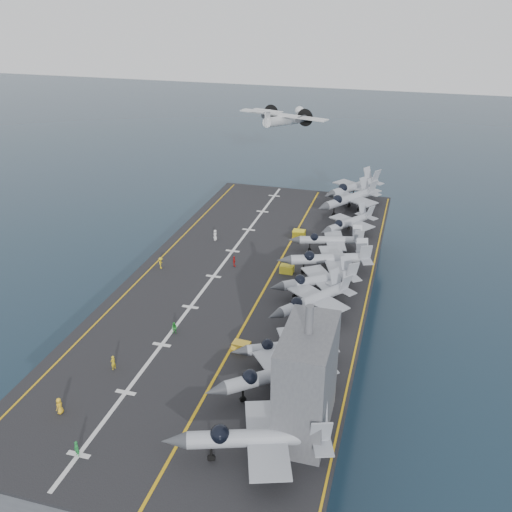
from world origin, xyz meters
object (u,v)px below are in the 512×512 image
(tow_cart_a, at_px, (241,347))
(transport_plane, at_px, (283,121))
(fighter_jet_0, at_px, (258,436))
(island_superstructure, at_px, (307,370))

(tow_cart_a, relative_size, transport_plane, 0.09)
(fighter_jet_0, bearing_deg, island_superstructure, 56.97)
(fighter_jet_0, xyz_separation_m, transport_plane, (-18.67, 87.59, 11.19))
(transport_plane, bearing_deg, island_superstructure, -74.81)
(island_superstructure, distance_m, tow_cart_a, 17.03)
(island_superstructure, bearing_deg, tow_cart_a, 132.57)
(island_superstructure, relative_size, tow_cart_a, 6.52)
(island_superstructure, height_order, tow_cart_a, island_superstructure)
(tow_cart_a, xyz_separation_m, transport_plane, (-11.72, 70.55, 13.39))
(island_superstructure, xyz_separation_m, transport_plane, (-22.28, 82.04, 6.55))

